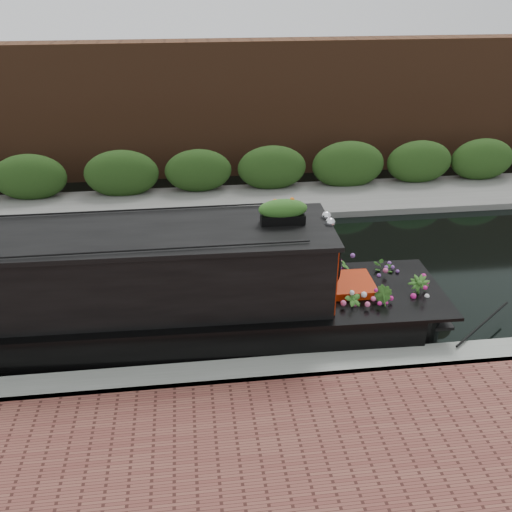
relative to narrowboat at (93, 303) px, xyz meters
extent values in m
plane|color=black|center=(1.89, 1.90, -0.81)|extent=(80.00, 80.00, 0.00)
cube|color=gray|center=(1.89, -1.40, -0.81)|extent=(40.00, 0.60, 0.50)
cube|color=slate|center=(1.89, 6.10, -0.81)|extent=(40.00, 2.40, 0.34)
cube|color=#224216|center=(1.89, 7.00, -0.81)|extent=(40.00, 1.10, 2.80)
cube|color=#4D2C1A|center=(1.89, 9.10, -0.81)|extent=(40.00, 1.00, 8.00)
cube|color=black|center=(-0.50, 0.00, 0.57)|extent=(8.97, 1.92, 1.31)
cube|color=black|center=(-0.50, 0.00, 1.27)|extent=(9.12, 2.07, 0.08)
cube|color=#A82306|center=(4.00, 0.00, 0.57)|extent=(0.10, 1.70, 1.31)
cube|color=black|center=(2.71, -0.86, 0.64)|extent=(0.87, 0.05, 0.53)
cube|color=#A82306|center=(4.51, 0.00, -0.13)|extent=(0.80, 0.89, 0.49)
sphere|color=silver|center=(4.01, -0.14, 1.33)|extent=(0.17, 0.17, 0.17)
sphere|color=silver|center=(4.01, 0.14, 1.33)|extent=(0.17, 0.17, 0.17)
cube|color=black|center=(3.24, 0.00, 1.38)|extent=(0.74, 0.27, 0.16)
ellipsoid|color=orange|center=(3.24, 0.00, 1.58)|extent=(0.81, 0.27, 0.23)
imported|color=#306220|center=(4.37, -0.59, -0.07)|extent=(0.38, 0.32, 0.61)
imported|color=#306220|center=(4.89, -0.61, -0.05)|extent=(0.41, 0.45, 0.66)
imported|color=#306220|center=(5.34, 0.55, -0.13)|extent=(0.56, 0.53, 0.50)
imported|color=#306220|center=(5.61, -0.32, -0.04)|extent=(0.52, 0.52, 0.66)
imported|color=#306220|center=(4.56, 0.67, -0.09)|extent=(0.27, 0.34, 0.58)
cylinder|color=#856346|center=(6.28, 0.00, -0.63)|extent=(0.37, 0.37, 0.37)
camera|label=1|loc=(1.72, -8.55, 5.12)|focal=40.00mm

